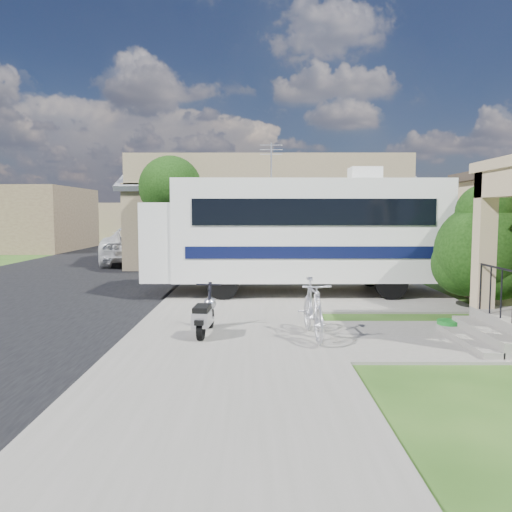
{
  "coord_description": "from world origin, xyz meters",
  "views": [
    {
      "loc": [
        -0.46,
        -10.22,
        2.41
      ],
      "look_at": [
        -0.5,
        2.5,
        1.3
      ],
      "focal_mm": 35.0,
      "sensor_mm": 36.0,
      "label": 1
    }
  ],
  "objects_px": {
    "motorhome": "(297,231)",
    "pickup_truck": "(137,245)",
    "garden_hose": "(449,327)",
    "van": "(154,238)",
    "shrub": "(485,246)",
    "bicycle": "(313,312)",
    "scooter": "(205,316)"
  },
  "relations": [
    {
      "from": "van",
      "to": "garden_hose",
      "type": "height_order",
      "value": "van"
    },
    {
      "from": "garden_hose",
      "to": "pickup_truck",
      "type": "bearing_deg",
      "value": 124.77
    },
    {
      "from": "van",
      "to": "bicycle",
      "type": "bearing_deg",
      "value": -70.45
    },
    {
      "from": "motorhome",
      "to": "shrub",
      "type": "relative_size",
      "value": 2.76
    },
    {
      "from": "van",
      "to": "pickup_truck",
      "type": "bearing_deg",
      "value": -84.99
    },
    {
      "from": "scooter",
      "to": "pickup_truck",
      "type": "distance_m",
      "value": 15.14
    },
    {
      "from": "motorhome",
      "to": "shrub",
      "type": "height_order",
      "value": "motorhome"
    },
    {
      "from": "garden_hose",
      "to": "bicycle",
      "type": "bearing_deg",
      "value": -166.19
    },
    {
      "from": "shrub",
      "to": "garden_hose",
      "type": "bearing_deg",
      "value": -127.31
    },
    {
      "from": "motorhome",
      "to": "scooter",
      "type": "xyz_separation_m",
      "value": [
        -2.18,
        -5.22,
        -1.45
      ]
    },
    {
      "from": "shrub",
      "to": "scooter",
      "type": "height_order",
      "value": "shrub"
    },
    {
      "from": "shrub",
      "to": "pickup_truck",
      "type": "bearing_deg",
      "value": 134.14
    },
    {
      "from": "scooter",
      "to": "garden_hose",
      "type": "xyz_separation_m",
      "value": [
        4.89,
        0.49,
        -0.33
      ]
    },
    {
      "from": "scooter",
      "to": "pickup_truck",
      "type": "relative_size",
      "value": 0.23
    },
    {
      "from": "shrub",
      "to": "van",
      "type": "bearing_deg",
      "value": 123.34
    },
    {
      "from": "motorhome",
      "to": "pickup_truck",
      "type": "xyz_separation_m",
      "value": [
        -6.93,
        9.15,
        -1.0
      ]
    },
    {
      "from": "motorhome",
      "to": "van",
      "type": "distance_m",
      "value": 17.23
    },
    {
      "from": "scooter",
      "to": "van",
      "type": "relative_size",
      "value": 0.25
    },
    {
      "from": "bicycle",
      "to": "pickup_truck",
      "type": "relative_size",
      "value": 0.3
    },
    {
      "from": "garden_hose",
      "to": "scooter",
      "type": "bearing_deg",
      "value": -174.28
    },
    {
      "from": "motorhome",
      "to": "bicycle",
      "type": "height_order",
      "value": "motorhome"
    },
    {
      "from": "bicycle",
      "to": "van",
      "type": "relative_size",
      "value": 0.32
    },
    {
      "from": "motorhome",
      "to": "bicycle",
      "type": "xyz_separation_m",
      "value": [
        -0.12,
        -5.43,
        -1.32
      ]
    },
    {
      "from": "motorhome",
      "to": "shrub",
      "type": "xyz_separation_m",
      "value": [
        4.39,
        -2.52,
        -0.29
      ]
    },
    {
      "from": "pickup_truck",
      "to": "bicycle",
      "type": "bearing_deg",
      "value": 105.2
    },
    {
      "from": "motorhome",
      "to": "garden_hose",
      "type": "height_order",
      "value": "motorhome"
    },
    {
      "from": "shrub",
      "to": "bicycle",
      "type": "distance_m",
      "value": 5.47
    },
    {
      "from": "scooter",
      "to": "van",
      "type": "xyz_separation_m",
      "value": [
        -5.28,
        20.72,
        0.42
      ]
    },
    {
      "from": "bicycle",
      "to": "garden_hose",
      "type": "xyz_separation_m",
      "value": [
        2.83,
        0.7,
        -0.45
      ]
    },
    {
      "from": "garden_hose",
      "to": "motorhome",
      "type": "bearing_deg",
      "value": 119.74
    },
    {
      "from": "shrub",
      "to": "bicycle",
      "type": "bearing_deg",
      "value": -147.21
    },
    {
      "from": "pickup_truck",
      "to": "van",
      "type": "relative_size",
      "value": 1.08
    }
  ]
}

